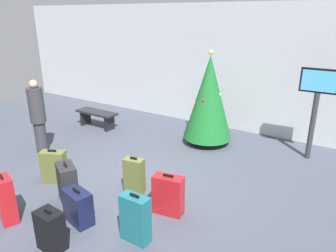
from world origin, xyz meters
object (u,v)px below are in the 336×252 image
at_px(flight_info_kiosk, 317,99).
at_px(traveller_0, 38,115).
at_px(holiday_tree, 209,98).
at_px(suitcase_2, 6,200).
at_px(suitcase_5, 168,195).
at_px(suitcase_4, 51,230).
at_px(suitcase_1, 134,176).
at_px(suitcase_6, 135,219).
at_px(suitcase_7, 54,167).
at_px(suitcase_0, 68,184).
at_px(waiting_bench, 97,116).
at_px(suitcase_3, 78,207).

height_order(flight_info_kiosk, traveller_0, flight_info_kiosk).
bearing_deg(holiday_tree, flight_info_kiosk, 10.74).
relative_size(suitcase_2, suitcase_5, 1.13).
bearing_deg(suitcase_4, suitcase_1, 88.69).
bearing_deg(suitcase_1, suitcase_2, -123.26).
xyz_separation_m(flight_info_kiosk, suitcase_5, (-1.56, -3.55, -1.07)).
height_order(suitcase_5, suitcase_6, suitcase_6).
bearing_deg(suitcase_7, suitcase_2, -71.91).
distance_m(traveller_0, suitcase_2, 2.79).
bearing_deg(suitcase_0, suitcase_6, -5.89).
distance_m(suitcase_0, suitcase_4, 1.21).
relative_size(holiday_tree, suitcase_5, 3.31).
bearing_deg(suitcase_5, waiting_bench, 148.74).
bearing_deg(suitcase_2, suitcase_4, -2.20).
relative_size(suitcase_3, suitcase_5, 0.83).
relative_size(suitcase_2, suitcase_7, 1.18).
xyz_separation_m(waiting_bench, suitcase_7, (1.61, -2.79, -0.03)).
xyz_separation_m(suitcase_5, suitcase_7, (-2.45, -0.33, -0.01)).
bearing_deg(suitcase_4, waiting_bench, 127.61).
relative_size(suitcase_0, suitcase_7, 1.07).
height_order(suitcase_1, suitcase_7, suitcase_1).
relative_size(holiday_tree, traveller_0, 1.34).
xyz_separation_m(traveller_0, suitcase_5, (3.89, -0.45, -0.59)).
distance_m(waiting_bench, traveller_0, 2.10).
distance_m(traveller_0, suitcase_4, 3.67).
xyz_separation_m(suitcase_1, suitcase_7, (-1.57, -0.54, -0.01)).
height_order(traveller_0, suitcase_6, traveller_0).
relative_size(waiting_bench, suitcase_2, 1.59).
xyz_separation_m(suitcase_3, suitcase_5, (1.06, 0.98, 0.06)).
xyz_separation_m(suitcase_0, suitcase_5, (1.67, 0.66, -0.01)).
bearing_deg(suitcase_4, holiday_tree, 88.52).
bearing_deg(waiting_bench, suitcase_3, -48.99).
xyz_separation_m(traveller_0, suitcase_3, (2.83, -1.43, -0.65)).
bearing_deg(suitcase_1, flight_info_kiosk, 53.91).
height_order(suitcase_3, suitcase_6, suitcase_6).
distance_m(traveller_0, suitcase_1, 3.08).
height_order(waiting_bench, suitcase_1, suitcase_1).
height_order(holiday_tree, suitcase_4, holiday_tree).
bearing_deg(suitcase_0, suitcase_3, -27.85).
bearing_deg(suitcase_5, suitcase_7, -172.32).
height_order(traveller_0, suitcase_1, traveller_0).
distance_m(flight_info_kiosk, waiting_bench, 5.82).
distance_m(suitcase_2, suitcase_4, 1.13).
distance_m(holiday_tree, flight_info_kiosk, 2.41).
height_order(traveller_0, suitcase_5, traveller_0).
bearing_deg(flight_info_kiosk, suitcase_5, -113.68).
bearing_deg(suitcase_3, waiting_bench, 131.01).
bearing_deg(traveller_0, suitcase_5, -6.58).
distance_m(suitcase_0, suitcase_7, 0.84).
xyz_separation_m(traveller_0, suitcase_1, (3.01, -0.24, -0.59)).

